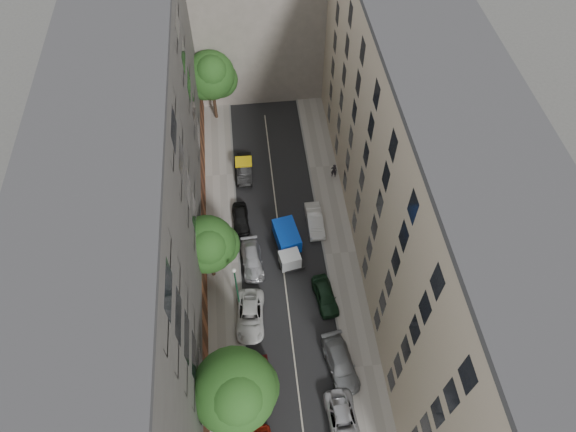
{
  "coord_description": "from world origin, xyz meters",
  "views": [
    {
      "loc": [
        -2.25,
        -25.39,
        40.8
      ],
      "look_at": [
        0.6,
        0.48,
        6.0
      ],
      "focal_mm": 32.0,
      "sensor_mm": 36.0,
      "label": 1
    }
  ],
  "objects": [
    {
      "name": "car_right_1",
      "position": [
        3.6,
        -10.8,
        0.74
      ],
      "size": [
        2.84,
        5.34,
        1.47
      ],
      "primitive_type": "imported",
      "rotation": [
        0.0,
        0.0,
        0.16
      ],
      "color": "slate",
      "rests_on": "ground"
    },
    {
      "name": "car_left_2",
      "position": [
        -3.34,
        -5.8,
        0.7
      ],
      "size": [
        2.73,
        5.21,
        1.4
      ],
      "primitive_type": "imported",
      "rotation": [
        0.0,
        0.0,
        -0.08
      ],
      "color": "silver",
      "rests_on": "ground"
    },
    {
      "name": "tree_mid",
      "position": [
        -6.3,
        -1.11,
        4.91
      ],
      "size": [
        5.24,
        4.96,
        7.39
      ],
      "color": "#382619",
      "rests_on": "sidewalk_left"
    },
    {
      "name": "car_left_1",
      "position": [
        -2.8,
        -11.4,
        0.65
      ],
      "size": [
        1.54,
        3.99,
        1.3
      ],
      "primitive_type": "imported",
      "rotation": [
        0.0,
        0.0,
        0.04
      ],
      "color": "#4E0F11",
      "rests_on": "ground"
    },
    {
      "name": "sidewalk_left",
      "position": [
        -5.5,
        0.0,
        0.07
      ],
      "size": [
        3.0,
        44.0,
        0.15
      ],
      "primitive_type": "cube",
      "color": "gray",
      "rests_on": "ground"
    },
    {
      "name": "building_left",
      "position": [
        -11.0,
        0.0,
        10.0
      ],
      "size": [
        8.0,
        44.0,
        20.0
      ],
      "primitive_type": "cube",
      "color": "#494744",
      "rests_on": "ground"
    },
    {
      "name": "car_right_2",
      "position": [
        3.31,
        -4.6,
        0.71
      ],
      "size": [
        2.21,
        4.33,
        1.41
      ],
      "primitive_type": "imported",
      "rotation": [
        0.0,
        0.0,
        0.13
      ],
      "color": "black",
      "rests_on": "ground"
    },
    {
      "name": "sidewalk_right",
      "position": [
        5.5,
        0.0,
        0.07
      ],
      "size": [
        3.0,
        44.0,
        0.15
      ],
      "primitive_type": "cube",
      "color": "gray",
      "rests_on": "ground"
    },
    {
      "name": "tree_near",
      "position": [
        -4.5,
        -13.92,
        6.08
      ],
      "size": [
        6.02,
        5.85,
        9.1
      ],
      "color": "#382619",
      "rests_on": "sidewalk_left"
    },
    {
      "name": "car_right_0",
      "position": [
        3.03,
        -15.26,
        0.69
      ],
      "size": [
        2.54,
        5.05,
        1.37
      ],
      "primitive_type": "imported",
      "rotation": [
        0.0,
        0.0,
        0.05
      ],
      "color": "silver",
      "rests_on": "ground"
    },
    {
      "name": "tarp_truck",
      "position": [
        0.6,
        0.86,
        1.25
      ],
      "size": [
        2.74,
        5.2,
        2.27
      ],
      "rotation": [
        0.0,
        0.0,
        0.18
      ],
      "color": "black",
      "rests_on": "ground"
    },
    {
      "name": "car_left_3",
      "position": [
        -2.8,
        -0.2,
        0.66
      ],
      "size": [
        2.1,
        4.64,
        1.32
      ],
      "primitive_type": "imported",
      "rotation": [
        0.0,
        0.0,
        0.06
      ],
      "color": "#B6B7BB",
      "rests_on": "ground"
    },
    {
      "name": "car_left_5",
      "position": [
        -2.86,
        11.0,
        0.73
      ],
      "size": [
        1.67,
        4.46,
        1.46
      ],
      "primitive_type": "imported",
      "rotation": [
        0.0,
        0.0,
        -0.03
      ],
      "color": "black",
      "rests_on": "ground"
    },
    {
      "name": "pedestrian",
      "position": [
        6.4,
        9.53,
        1.02
      ],
      "size": [
        0.72,
        0.56,
        1.74
      ],
      "primitive_type": "imported",
      "rotation": [
        0.0,
        0.0,
        2.89
      ],
      "color": "black",
      "rests_on": "sidewalk_right"
    },
    {
      "name": "road_surface",
      "position": [
        0.0,
        0.0,
        0.01
      ],
      "size": [
        8.0,
        44.0,
        0.02
      ],
      "primitive_type": "cube",
      "color": "black",
      "rests_on": "ground"
    },
    {
      "name": "tree_far",
      "position": [
        -5.48,
        19.89,
        5.89
      ],
      "size": [
        5.51,
        5.27,
        8.68
      ],
      "color": "#382619",
      "rests_on": "sidewalk_left"
    },
    {
      "name": "building_endcap",
      "position": [
        0.0,
        28.0,
        9.0
      ],
      "size": [
        18.0,
        12.0,
        18.0
      ],
      "primitive_type": "cube",
      "color": "gray",
      "rests_on": "ground"
    },
    {
      "name": "car_right_3",
      "position": [
        3.55,
        3.6,
        0.7
      ],
      "size": [
        1.56,
        4.27,
        1.4
      ],
      "primitive_type": "imported",
      "rotation": [
        0.0,
        0.0,
        0.02
      ],
      "color": "silver",
      "rests_on": "ground"
    },
    {
      "name": "car_left_4",
      "position": [
        -3.6,
        4.66,
        0.65
      ],
      "size": [
        1.65,
        3.88,
        1.31
      ],
      "primitive_type": "imported",
      "rotation": [
        0.0,
        0.0,
        0.03
      ],
      "color": "black",
      "rests_on": "ground"
    },
    {
      "name": "lamp_post",
      "position": [
        -4.2,
        -4.47,
        3.99
      ],
      "size": [
        0.36,
        0.36,
        6.2
      ],
      "color": "#164F31",
      "rests_on": "sidewalk_left"
    },
    {
      "name": "building_right",
      "position": [
        11.0,
        0.0,
        10.0
      ],
      "size": [
        8.0,
        44.0,
        20.0
      ],
      "primitive_type": "cube",
      "color": "tan",
      "rests_on": "ground"
    },
    {
      "name": "ground",
      "position": [
        0.0,
        0.0,
        0.0
      ],
      "size": [
        120.0,
        120.0,
        0.0
      ],
      "primitive_type": "plane",
      "color": "#4C4C49",
      "rests_on": "ground"
    }
  ]
}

